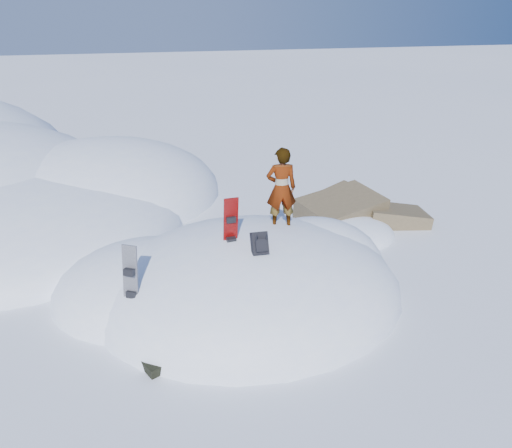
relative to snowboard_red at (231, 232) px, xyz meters
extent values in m
plane|color=white|center=(0.44, 0.11, -1.68)|extent=(120.00, 120.00, 0.00)
ellipsoid|color=white|center=(0.44, 0.11, -1.68)|extent=(7.00, 6.00, 3.00)
ellipsoid|color=white|center=(-1.76, 0.71, -1.68)|extent=(4.40, 4.00, 2.20)
ellipsoid|color=white|center=(2.24, 0.91, -1.68)|extent=(3.60, 3.20, 2.50)
ellipsoid|color=white|center=(-5.56, 5.11, -1.68)|extent=(10.00, 9.00, 2.80)
ellipsoid|color=white|center=(-3.06, 7.61, -1.68)|extent=(8.00, 8.00, 3.60)
ellipsoid|color=white|center=(-5.06, 4.11, -1.68)|extent=(6.00, 5.00, 1.80)
cube|color=brown|center=(4.04, 3.51, -1.58)|extent=(2.82, 2.41, 1.62)
cube|color=brown|center=(5.64, 3.11, -1.78)|extent=(2.16, 1.80, 1.33)
cube|color=brown|center=(4.64, 4.71, -1.68)|extent=(2.08, 2.01, 1.10)
ellipsoid|color=white|center=(3.64, 2.51, -1.68)|extent=(3.20, 2.40, 1.00)
cube|color=#B80A09|center=(0.00, 0.02, -0.02)|extent=(0.33, 0.31, 1.65)
cube|color=black|center=(0.00, -0.05, 0.31)|extent=(0.21, 0.14, 0.15)
cube|color=black|center=(0.00, -0.05, -0.19)|extent=(0.21, 0.14, 0.15)
cube|color=black|center=(-2.14, -0.74, -0.59)|extent=(0.39, 0.37, 1.64)
cube|color=black|center=(-2.14, -0.81, -0.25)|extent=(0.24, 0.21, 0.15)
cube|color=black|center=(-2.14, -0.81, -0.75)|extent=(0.24, 0.21, 0.15)
cube|color=black|center=(0.48, -0.61, -0.03)|extent=(0.33, 0.41, 0.52)
cube|color=black|center=(0.48, -0.76, -0.01)|extent=(0.23, 0.21, 0.28)
cylinder|color=black|center=(0.38, -0.74, 0.09)|extent=(0.04, 0.19, 0.34)
cylinder|color=black|center=(0.58, -0.74, 0.09)|extent=(0.04, 0.19, 0.34)
cube|color=black|center=(-1.70, -1.93, -1.57)|extent=(0.78, 0.69, 0.18)
cube|color=black|center=(-1.39, -1.73, -1.49)|extent=(0.39, 0.31, 0.12)
imported|color=slate|center=(1.31, 0.69, 0.62)|extent=(0.73, 0.52, 1.90)
camera|label=1|loc=(-1.71, -9.44, 4.48)|focal=35.00mm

